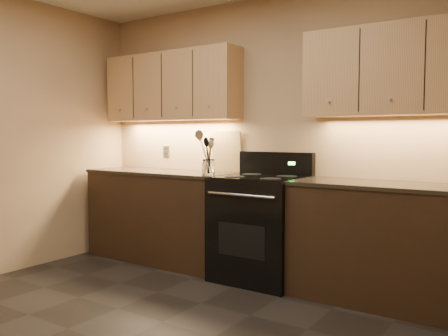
{
  "coord_description": "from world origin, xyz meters",
  "views": [
    {
      "loc": [
        2.16,
        -1.97,
        1.3
      ],
      "look_at": [
        -0.16,
        1.45,
        1.01
      ],
      "focal_mm": 38.0,
      "sensor_mm": 36.0,
      "label": 1
    }
  ],
  "objects": [
    {
      "name": "upper_cab_left",
      "position": [
        -1.1,
        1.85,
        1.8
      ],
      "size": [
        1.6,
        0.3,
        0.7
      ],
      "primitive_type": "cube",
      "color": "tan",
      "rests_on": "wall_back"
    },
    {
      "name": "upper_cab_right",
      "position": [
        1.18,
        1.85,
        1.8
      ],
      "size": [
        1.44,
        0.3,
        0.7
      ],
      "primitive_type": "cube",
      "color": "tan",
      "rests_on": "wall_back"
    },
    {
      "name": "counter_left",
      "position": [
        -1.1,
        1.7,
        0.47
      ],
      "size": [
        1.62,
        0.62,
        0.93
      ],
      "color": "black",
      "rests_on": "ground"
    },
    {
      "name": "utensil_crock",
      "position": [
        -0.42,
        1.57,
        1.0
      ],
      "size": [
        0.12,
        0.12,
        0.15
      ],
      "color": "white",
      "rests_on": "counter_left"
    },
    {
      "name": "cutting_board",
      "position": [
        -0.48,
        1.97,
        1.13
      ],
      "size": [
        0.33,
        0.08,
        0.41
      ],
      "primitive_type": "cube",
      "rotation": [
        0.1,
        0.0,
        0.07
      ],
      "color": "tan",
      "rests_on": "counter_left"
    },
    {
      "name": "wooden_spoon",
      "position": [
        -0.44,
        1.56,
        1.1
      ],
      "size": [
        0.12,
        0.08,
        0.31
      ],
      "primitive_type": null,
      "rotation": [
        -0.03,
        0.19,
        0.2
      ],
      "color": "tan",
      "rests_on": "utensil_crock"
    },
    {
      "name": "outlet_plate",
      "position": [
        -1.3,
        1.99,
        1.12
      ],
      "size": [
        0.08,
        0.01,
        0.12
      ],
      "primitive_type": "cube",
      "color": "#B2B5BA",
      "rests_on": "wall_back"
    },
    {
      "name": "wall_back",
      "position": [
        0.0,
        2.0,
        1.3
      ],
      "size": [
        4.0,
        0.04,
        2.6
      ],
      "primitive_type": "cube",
      "color": "tan",
      "rests_on": "ground"
    },
    {
      "name": "black_turner",
      "position": [
        -0.42,
        1.56,
        1.12
      ],
      "size": [
        0.11,
        0.18,
        0.36
      ],
      "primitive_type": null,
      "rotation": [
        -0.23,
        0.05,
        0.33
      ],
      "color": "black",
      "rests_on": "utensil_crock"
    },
    {
      "name": "counter_right",
      "position": [
        1.18,
        1.7,
        0.47
      ],
      "size": [
        1.46,
        0.62,
        0.93
      ],
      "color": "black",
      "rests_on": "ground"
    },
    {
      "name": "stove",
      "position": [
        0.08,
        1.68,
        0.48
      ],
      "size": [
        0.76,
        0.68,
        1.14
      ],
      "color": "black",
      "rests_on": "ground"
    },
    {
      "name": "black_spoon",
      "position": [
        -0.42,
        1.59,
        1.11
      ],
      "size": [
        0.08,
        0.14,
        0.34
      ],
      "primitive_type": null,
      "rotation": [
        0.22,
        0.06,
        -0.1
      ],
      "color": "black",
      "rests_on": "utensil_crock"
    },
    {
      "name": "steel_skimmer",
      "position": [
        -0.39,
        1.56,
        1.15
      ],
      "size": [
        0.23,
        0.1,
        0.41
      ],
      "primitive_type": null,
      "rotation": [
        -0.01,
        -0.34,
        0.09
      ],
      "color": "silver",
      "rests_on": "utensil_crock"
    },
    {
      "name": "steel_spatula",
      "position": [
        -0.4,
        1.59,
        1.14
      ],
      "size": [
        0.25,
        0.11,
        0.4
      ],
      "primitive_type": null,
      "rotation": [
        0.01,
        -0.42,
        -0.13
      ],
      "color": "silver",
      "rests_on": "utensil_crock"
    }
  ]
}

